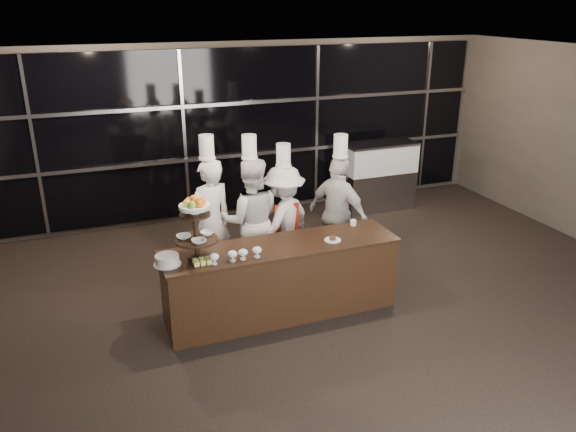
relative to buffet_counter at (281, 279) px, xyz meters
name	(u,v)px	position (x,y,z in m)	size (l,w,h in m)	color
room	(406,234)	(0.78, -1.40, 1.03)	(10.00, 10.00, 10.00)	black
window_wall	(253,131)	(0.78, 3.53, 1.04)	(8.60, 0.10, 2.80)	black
buffet_counter	(281,279)	(0.00, 0.00, 0.00)	(2.84, 0.74, 0.92)	black
display_stand	(196,223)	(-1.00, 0.00, 0.87)	(0.48, 0.48, 0.74)	black
compotes	(237,254)	(-0.61, -0.22, 0.54)	(0.60, 0.11, 0.12)	silver
layer_cake	(167,260)	(-1.35, -0.05, 0.51)	(0.30, 0.30, 0.11)	white
pastry_squares	(202,261)	(-0.99, -0.17, 0.48)	(0.20, 0.13, 0.05)	#F0E175
small_plate	(333,239)	(0.62, -0.10, 0.47)	(0.20, 0.20, 0.05)	white
chef_cup	(353,223)	(1.08, 0.25, 0.49)	(0.08, 0.08, 0.07)	white
display_case	(379,172)	(2.96, 2.90, 0.22)	(1.33, 0.58, 1.24)	#A5A5AA
chef_a	(211,221)	(-0.59, 1.08, 0.44)	(0.74, 0.61, 2.06)	white
chef_b	(251,219)	(-0.05, 1.02, 0.41)	(0.97, 0.84, 2.03)	white
chef_c	(284,221)	(0.40, 0.99, 0.34)	(1.17, 1.06, 1.88)	silver
chef_d	(338,213)	(1.17, 0.87, 0.38)	(0.80, 1.05, 1.97)	silver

